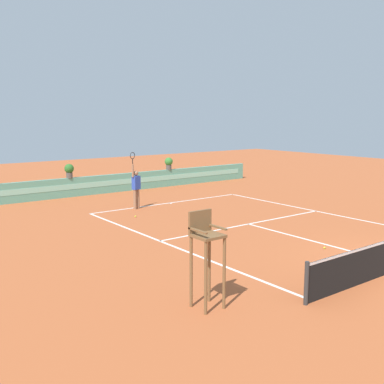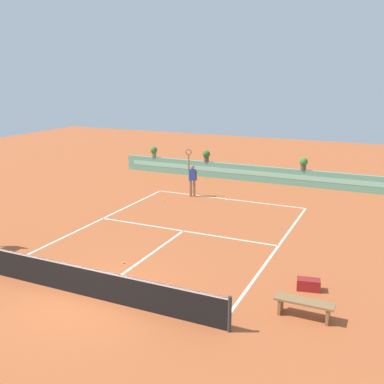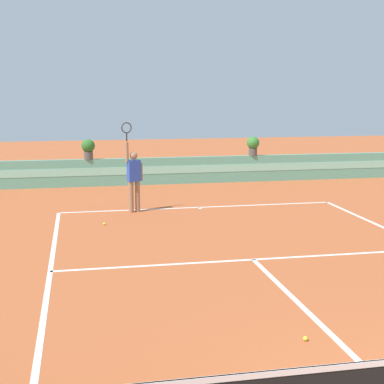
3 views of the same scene
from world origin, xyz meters
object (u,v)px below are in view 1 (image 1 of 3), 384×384
at_px(tennis_player, 136,186).
at_px(tennis_ball_near_baseline, 135,216).
at_px(umpire_chair, 206,248).
at_px(tennis_ball_mid_court, 325,248).
at_px(potted_plant_right, 169,163).
at_px(potted_plant_left, 69,170).

relative_size(tennis_player, tennis_ball_near_baseline, 38.01).
bearing_deg(tennis_player, umpire_chair, -112.50).
height_order(umpire_chair, tennis_ball_mid_court, umpire_chair).
bearing_deg(tennis_player, tennis_ball_mid_court, -80.56).
height_order(tennis_player, potted_plant_right, tennis_player).
height_order(umpire_chair, potted_plant_left, umpire_chair).
bearing_deg(potted_plant_left, potted_plant_right, 0.00).
bearing_deg(tennis_ball_mid_court, potted_plant_left, 100.99).
xyz_separation_m(umpire_chair, tennis_ball_mid_court, (5.81, 1.22, -1.31)).
bearing_deg(potted_plant_left, tennis_ball_near_baseline, -87.72).
bearing_deg(tennis_ball_mid_court, potted_plant_right, 75.91).
distance_m(tennis_player, potted_plant_left, 4.92).
distance_m(umpire_chair, potted_plant_right, 17.76).
height_order(tennis_ball_near_baseline, potted_plant_right, potted_plant_right).
height_order(tennis_ball_near_baseline, potted_plant_left, potted_plant_left).
height_order(tennis_ball_mid_court, potted_plant_right, potted_plant_right).
xyz_separation_m(tennis_ball_near_baseline, potted_plant_right, (5.94, 6.27, 1.38)).
height_order(tennis_ball_mid_court, potted_plant_left, potted_plant_left).
bearing_deg(tennis_ball_near_baseline, umpire_chair, -110.77).
bearing_deg(tennis_player, potted_plant_right, 43.54).
distance_m(potted_plant_left, potted_plant_right, 6.19).
height_order(potted_plant_left, potted_plant_right, same).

